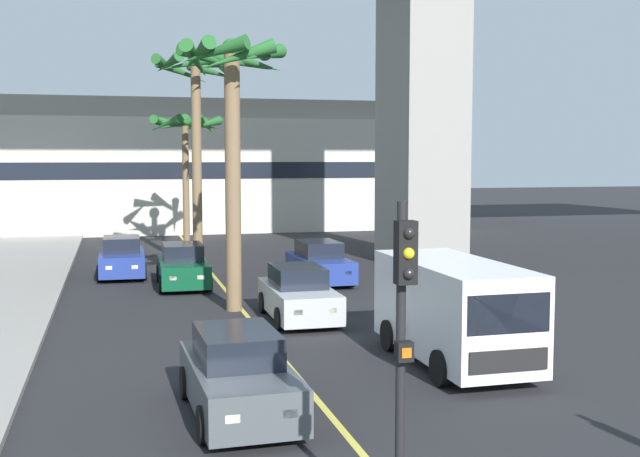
{
  "coord_description": "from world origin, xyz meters",
  "views": [
    {
      "loc": [
        -3.73,
        -0.44,
        4.73
      ],
      "look_at": [
        0.0,
        14.0,
        3.38
      ],
      "focal_mm": 44.62,
      "sensor_mm": 36.0,
      "label": 1
    }
  ],
  "objects_px": {
    "car_queue_third": "(183,267)",
    "car_queue_fifth": "(238,376)",
    "car_queue_front": "(298,295)",
    "palm_tree_near_median": "(232,96)",
    "car_queue_second": "(320,263)",
    "palm_tree_far_median": "(185,135)",
    "delivery_van": "(453,309)",
    "traffic_light_median_near": "(403,325)",
    "palm_tree_mid_median": "(196,97)",
    "car_queue_fourth": "(122,258)"
  },
  "relations": [
    {
      "from": "traffic_light_median_near",
      "to": "palm_tree_near_median",
      "type": "bearing_deg",
      "value": 89.46
    },
    {
      "from": "palm_tree_mid_median",
      "to": "car_queue_fourth",
      "type": "bearing_deg",
      "value": -160.75
    },
    {
      "from": "car_queue_front",
      "to": "palm_tree_far_median",
      "type": "bearing_deg",
      "value": 95.51
    },
    {
      "from": "car_queue_third",
      "to": "palm_tree_far_median",
      "type": "distance_m",
      "value": 11.86
    },
    {
      "from": "car_queue_second",
      "to": "palm_tree_far_median",
      "type": "relative_size",
      "value": 0.61
    },
    {
      "from": "car_queue_front",
      "to": "car_queue_fifth",
      "type": "bearing_deg",
      "value": -110.29
    },
    {
      "from": "delivery_van",
      "to": "car_queue_third",
      "type": "bearing_deg",
      "value": 111.92
    },
    {
      "from": "car_queue_third",
      "to": "palm_tree_far_median",
      "type": "xyz_separation_m",
      "value": [
        1.07,
        10.66,
        5.07
      ]
    },
    {
      "from": "car_queue_fourth",
      "to": "traffic_light_median_near",
      "type": "xyz_separation_m",
      "value": [
        3.12,
        -23.35,
        1.99
      ]
    },
    {
      "from": "palm_tree_mid_median",
      "to": "car_queue_front",
      "type": "bearing_deg",
      "value": -80.81
    },
    {
      "from": "car_queue_fifth",
      "to": "palm_tree_near_median",
      "type": "distance_m",
      "value": 11.58
    },
    {
      "from": "car_queue_second",
      "to": "palm_tree_mid_median",
      "type": "height_order",
      "value": "palm_tree_mid_median"
    },
    {
      "from": "car_queue_front",
      "to": "palm_tree_mid_median",
      "type": "height_order",
      "value": "palm_tree_mid_median"
    },
    {
      "from": "car_queue_fourth",
      "to": "palm_tree_near_median",
      "type": "bearing_deg",
      "value": -68.13
    },
    {
      "from": "car_queue_third",
      "to": "palm_tree_near_median",
      "type": "xyz_separation_m",
      "value": [
        1.12,
        -4.96,
        5.82
      ]
    },
    {
      "from": "traffic_light_median_near",
      "to": "palm_tree_far_median",
      "type": "height_order",
      "value": "palm_tree_far_median"
    },
    {
      "from": "traffic_light_median_near",
      "to": "palm_tree_mid_median",
      "type": "distance_m",
      "value": 24.84
    },
    {
      "from": "traffic_light_median_near",
      "to": "palm_tree_mid_median",
      "type": "height_order",
      "value": "palm_tree_mid_median"
    },
    {
      "from": "car_queue_fourth",
      "to": "delivery_van",
      "type": "distance_m",
      "value": 17.31
    },
    {
      "from": "car_queue_fourth",
      "to": "palm_tree_far_median",
      "type": "xyz_separation_m",
      "value": [
        3.21,
        7.5,
        5.07
      ]
    },
    {
      "from": "car_queue_front",
      "to": "palm_tree_near_median",
      "type": "distance_m",
      "value": 6.33
    },
    {
      "from": "car_queue_fifth",
      "to": "palm_tree_far_median",
      "type": "height_order",
      "value": "palm_tree_far_median"
    },
    {
      "from": "palm_tree_far_median",
      "to": "car_queue_fourth",
      "type": "bearing_deg",
      "value": -113.15
    },
    {
      "from": "car_queue_front",
      "to": "car_queue_third",
      "type": "height_order",
      "value": "same"
    },
    {
      "from": "car_queue_third",
      "to": "palm_tree_near_median",
      "type": "relative_size",
      "value": 0.5
    },
    {
      "from": "car_queue_third",
      "to": "car_queue_fifth",
      "type": "height_order",
      "value": "same"
    },
    {
      "from": "car_queue_second",
      "to": "traffic_light_median_near",
      "type": "xyz_separation_m",
      "value": [
        -4.08,
        -19.86,
        1.99
      ]
    },
    {
      "from": "car_queue_second",
      "to": "palm_tree_near_median",
      "type": "xyz_separation_m",
      "value": [
        -3.94,
        -4.64,
        5.82
      ]
    },
    {
      "from": "palm_tree_near_median",
      "to": "palm_tree_mid_median",
      "type": "xyz_separation_m",
      "value": [
        -0.16,
        9.21,
        0.65
      ]
    },
    {
      "from": "car_queue_fourth",
      "to": "palm_tree_far_median",
      "type": "distance_m",
      "value": 9.6
    },
    {
      "from": "car_queue_second",
      "to": "traffic_light_median_near",
      "type": "relative_size",
      "value": 0.98
    },
    {
      "from": "palm_tree_mid_median",
      "to": "car_queue_second",
      "type": "bearing_deg",
      "value": -48.12
    },
    {
      "from": "car_queue_third",
      "to": "car_queue_front",
      "type": "bearing_deg",
      "value": -68.02
    },
    {
      "from": "car_queue_third",
      "to": "car_queue_fifth",
      "type": "xyz_separation_m",
      "value": [
        -0.23,
        -14.89,
        0.0
      ]
    },
    {
      "from": "car_queue_fourth",
      "to": "traffic_light_median_near",
      "type": "height_order",
      "value": "traffic_light_median_near"
    },
    {
      "from": "car_queue_front",
      "to": "delivery_van",
      "type": "xyz_separation_m",
      "value": [
        2.3,
        -5.74,
        0.57
      ]
    },
    {
      "from": "palm_tree_far_median",
      "to": "palm_tree_mid_median",
      "type": "bearing_deg",
      "value": -90.93
    },
    {
      "from": "car_queue_front",
      "to": "car_queue_fourth",
      "type": "relative_size",
      "value": 1.0
    },
    {
      "from": "delivery_van",
      "to": "car_queue_second",
      "type": "bearing_deg",
      "value": 89.95
    },
    {
      "from": "car_queue_second",
      "to": "traffic_light_median_near",
      "type": "bearing_deg",
      "value": -101.62
    },
    {
      "from": "car_queue_fourth",
      "to": "palm_tree_mid_median",
      "type": "height_order",
      "value": "palm_tree_mid_median"
    },
    {
      "from": "car_queue_third",
      "to": "palm_tree_mid_median",
      "type": "height_order",
      "value": "palm_tree_mid_median"
    },
    {
      "from": "traffic_light_median_near",
      "to": "palm_tree_near_median",
      "type": "height_order",
      "value": "palm_tree_near_median"
    },
    {
      "from": "palm_tree_mid_median",
      "to": "palm_tree_far_median",
      "type": "height_order",
      "value": "palm_tree_mid_median"
    },
    {
      "from": "car_queue_second",
      "to": "palm_tree_far_median",
      "type": "distance_m",
      "value": 12.75
    },
    {
      "from": "car_queue_front",
      "to": "palm_tree_mid_median",
      "type": "relative_size",
      "value": 0.46
    },
    {
      "from": "palm_tree_mid_median",
      "to": "palm_tree_far_median",
      "type": "relative_size",
      "value": 1.31
    },
    {
      "from": "palm_tree_mid_median",
      "to": "palm_tree_near_median",
      "type": "bearing_deg",
      "value": -89.0
    },
    {
      "from": "car_queue_fifth",
      "to": "car_queue_front",
      "type": "bearing_deg",
      "value": 69.71
    },
    {
      "from": "car_queue_front",
      "to": "traffic_light_median_near",
      "type": "distance_m",
      "value": 13.63
    }
  ]
}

